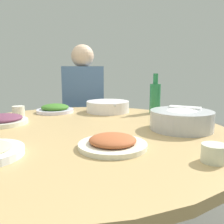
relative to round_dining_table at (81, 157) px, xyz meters
name	(u,v)px	position (x,y,z in m)	size (l,w,h in m)	color
round_dining_table	(81,157)	(0.00, 0.00, 0.00)	(1.39, 1.39, 0.73)	#99999E
rice_bowl	(181,120)	(0.31, -0.35, 0.18)	(0.29, 0.29, 0.10)	#B2B5BA
soup_bowl	(108,107)	(0.44, 0.22, 0.17)	(0.28, 0.28, 0.07)	white
dish_eggplant	(2,120)	(-0.18, 0.39, 0.16)	(0.25, 0.25, 0.05)	silver
dish_stirfry	(113,143)	(-0.10, -0.28, 0.15)	(0.24, 0.24, 0.05)	silver
dish_greens	(55,109)	(0.20, 0.47, 0.16)	(0.24, 0.24, 0.06)	silver
green_bottle	(155,97)	(0.61, -0.04, 0.24)	(0.07, 0.07, 0.25)	#267643
tea_cup_near	(19,111)	(-0.03, 0.51, 0.17)	(0.07, 0.07, 0.06)	beige
tea_cup_far	(214,153)	(-0.01, -0.60, 0.16)	(0.08, 0.08, 0.05)	beige
tea_cup_side	(182,115)	(0.53, -0.26, 0.16)	(0.06, 0.06, 0.05)	white
stool_for_diner_left	(85,157)	(0.66, 0.70, -0.37)	(0.35, 0.35, 0.46)	brown
diner_left	(83,97)	(0.66, 0.70, 0.18)	(0.47, 0.47, 0.76)	#2D333D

